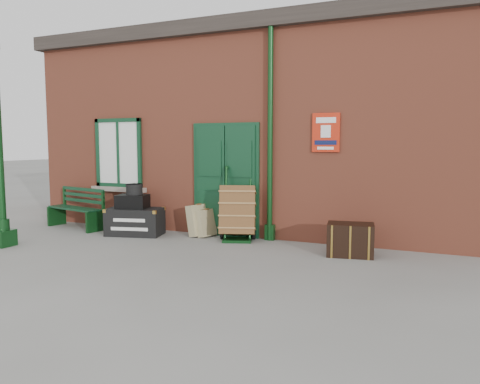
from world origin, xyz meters
The scene contains 10 objects.
ground centered at (0.00, 0.00, 0.00)m, with size 80.00×80.00×0.00m, color gray.
station_building centered at (0.00, 3.49, 2.16)m, with size 10.30×4.30×4.36m.
bench centered at (-3.68, 0.99, 0.46)m, with size 1.54×0.77×0.91m.
houdini_trunk centered at (-2.04, 0.82, 0.27)m, with size 1.09×0.60×0.55m, color black.
strongbox centered at (-2.09, 0.82, 0.68)m, with size 0.60×0.44×0.27m, color black.
hatbox centered at (-2.06, 0.85, 0.93)m, with size 0.33×0.33×0.22m, color black.
suitcase_back centered at (-0.82, 1.25, 0.32)m, with size 0.18×0.44×0.62m, color tan.
suitcase_front centered at (-0.64, 1.25, 0.28)m, with size 0.16×0.40×0.53m, color tan.
porter_trolley centered at (0.07, 1.23, 0.54)m, with size 0.87×0.91×1.39m.
dark_trunk centered at (2.30, 0.77, 0.27)m, with size 0.75×0.49×0.54m, color black.
Camera 1 is at (3.66, -6.93, 1.85)m, focal length 35.00 mm.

